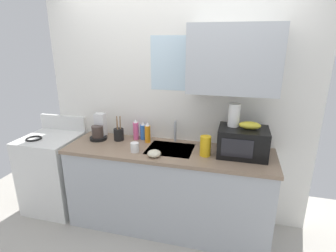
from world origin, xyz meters
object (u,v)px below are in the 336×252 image
dish_soap_bottle_blue (143,131)px  dish_soap_bottle_pink (136,130)px  coffee_maker (99,130)px  utensil_crock (119,134)px  cereal_canister (205,146)px  microwave (243,142)px  dish_soap_bottle_orange (148,133)px  small_bowl (154,153)px  banana_bunch (250,125)px  mug_white (135,147)px  stove_range (54,172)px  paper_towel_roll (234,115)px

dish_soap_bottle_blue → dish_soap_bottle_pink: size_ratio=0.87×
coffee_maker → utensil_crock: (0.23, 0.01, -0.03)m
coffee_maker → cereal_canister: 1.21m
microwave → dish_soap_bottle_orange: bearing=174.7°
coffee_maker → small_bowl: size_ratio=2.15×
dish_soap_bottle_orange → cereal_canister: size_ratio=1.14×
banana_bunch → dish_soap_bottle_orange: 1.06m
mug_white → stove_range: bearing=172.6°
cereal_canister → utensil_crock: utensil_crock is taller
stove_range → cereal_canister: size_ratio=5.56×
stove_range → coffee_maker: size_ratio=3.86×
banana_bunch → dish_soap_bottle_orange: bearing=175.0°
paper_towel_roll → dish_soap_bottle_blue: (-0.96, 0.12, -0.29)m
mug_white → banana_bunch: bearing=10.0°
dish_soap_bottle_blue → small_bowl: size_ratio=1.53×
paper_towel_roll → coffee_maker: size_ratio=0.79×
stove_range → utensil_crock: 0.97m
microwave → banana_bunch: 0.18m
microwave → utensil_crock: size_ratio=1.65×
banana_bunch → mug_white: (-1.07, -0.19, -0.26)m
stove_range → cereal_canister: cereal_canister is taller
dish_soap_bottle_orange → cereal_canister: 0.67m
banana_bunch → dish_soap_bottle_orange: size_ratio=0.90×
cereal_canister → dish_soap_bottle_blue: bearing=159.8°
coffee_maker → utensil_crock: size_ratio=1.01×
paper_towel_roll → dish_soap_bottle_orange: size_ratio=0.99×
stove_range → mug_white: 1.21m
dish_soap_bottle_orange → dish_soap_bottle_pink: (-0.16, 0.06, 0.00)m
stove_range → small_bowl: 1.42m
mug_white → small_bowl: size_ratio=0.73×
cereal_canister → mug_white: bearing=-172.5°
coffee_maker → small_bowl: coffee_maker is taller
small_bowl → coffee_maker: bearing=157.3°
dish_soap_bottle_orange → dish_soap_bottle_pink: 0.17m
stove_range → coffee_maker: bearing=10.2°
banana_bunch → paper_towel_roll: size_ratio=0.91×
paper_towel_roll → dish_soap_bottle_pink: 1.08m
microwave → coffee_maker: bearing=177.8°
stove_range → dish_soap_bottle_orange: bearing=6.9°
banana_bunch → utensil_crock: (-1.36, 0.07, -0.23)m
coffee_maker → dish_soap_bottle_blue: bearing=12.8°
paper_towel_roll → dish_soap_bottle_blue: paper_towel_roll is taller
cereal_canister → paper_towel_roll: bearing=32.0°
utensil_crock → dish_soap_bottle_blue: bearing=21.4°
microwave → paper_towel_roll: size_ratio=2.09×
dish_soap_bottle_pink → mug_white: 0.36m
banana_bunch → cereal_canister: size_ratio=1.03×
cereal_canister → dish_soap_bottle_pink: bearing=162.9°
microwave → small_bowl: microwave is taller
stove_range → dish_soap_bottle_blue: 1.20m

